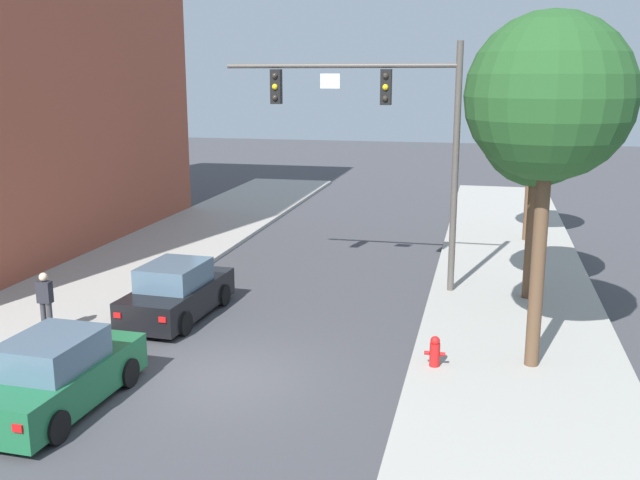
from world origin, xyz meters
name	(u,v)px	position (x,y,z in m)	size (l,w,h in m)	color
ground_plane	(225,379)	(0.00, 0.00, 0.00)	(120.00, 120.00, 0.00)	#424247
sidewalk_right	(524,404)	(6.50, 0.00, 0.07)	(5.00, 60.00, 0.15)	#A8A59E
traffic_signal_mast	(388,119)	(2.53, 7.62, 5.37)	(7.22, 0.38, 7.50)	#514C47
car_lead_black	(177,293)	(-2.77, 3.71, 0.72)	(1.99, 4.31, 1.60)	black
car_following_green	(58,375)	(-2.78, -2.17, 0.72)	(1.96, 4.30, 1.60)	#1E663D
pedestrian_sidewalk_left_walker	(45,300)	(-5.32, 1.31, 1.06)	(0.36, 0.22, 1.64)	#333338
fire_hydrant	(435,351)	(4.57, 1.44, 0.51)	(0.48, 0.24, 0.72)	red
street_tree_nearest	(550,98)	(6.74, 2.02, 6.20)	(3.61, 3.61, 7.89)	brown
street_tree_second	(538,131)	(6.89, 7.37, 5.12)	(3.26, 3.26, 6.64)	brown
street_tree_third	(534,115)	(7.22, 15.46, 5.16)	(3.06, 3.06, 6.58)	brown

